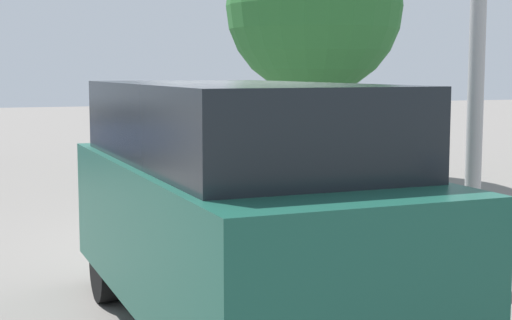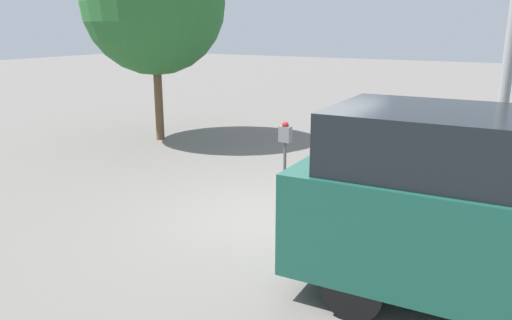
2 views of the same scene
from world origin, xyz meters
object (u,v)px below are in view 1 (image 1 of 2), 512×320
Objects in this scene: parking_meter_near at (269,157)px; street_tree at (314,7)px; lamp_post at (476,91)px; parked_van at (237,202)px.

street_tree reaches higher than parking_meter_near.
parking_meter_near is 3.35m from lamp_post.
parking_meter_near is 3.82m from parked_van.
parking_meter_near is 6.63m from street_tree.
parked_van is at bearing -81.36° from lamp_post.
parking_meter_near is 0.24× the size of lamp_post.
lamp_post is at bearing 22.12° from parking_meter_near.
lamp_post reaches higher than street_tree.
parked_van is 10.26m from street_tree.
lamp_post is at bearing -13.81° from street_tree.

